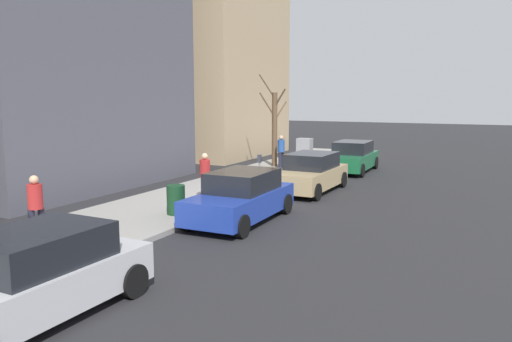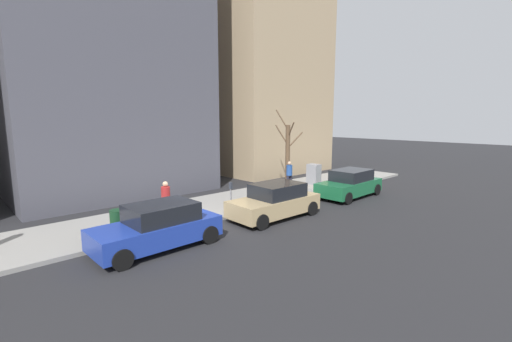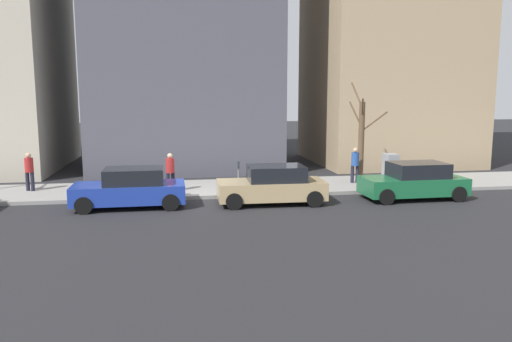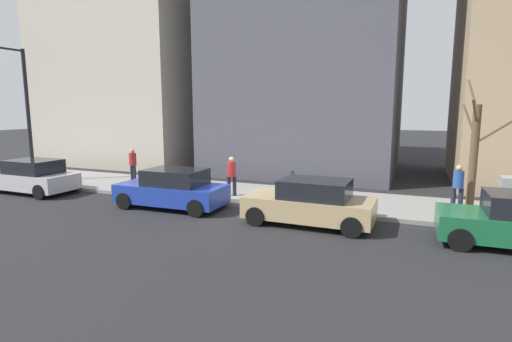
% 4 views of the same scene
% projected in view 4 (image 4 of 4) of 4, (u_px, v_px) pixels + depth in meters
% --- Properties ---
extents(ground_plane, '(120.00, 120.00, 0.00)m').
position_uv_depth(ground_plane, '(239.00, 207.00, 15.53)').
color(ground_plane, '#232326').
extents(sidewalk, '(4.00, 36.00, 0.15)m').
position_uv_depth(sidewalk, '(258.00, 195.00, 17.35)').
color(sidewalk, gray).
rests_on(sidewalk, ground).
extents(parked_car_tan, '(1.99, 4.23, 1.52)m').
position_uv_depth(parked_car_tan, '(310.00, 203.00, 13.13)').
color(parked_car_tan, tan).
rests_on(parked_car_tan, ground).
extents(parked_car_blue, '(1.96, 4.22, 1.52)m').
position_uv_depth(parked_car_blue, '(173.00, 189.00, 15.34)').
color(parked_car_blue, '#1E389E').
rests_on(parked_car_blue, ground).
extents(parked_car_silver, '(1.99, 4.23, 1.52)m').
position_uv_depth(parked_car_silver, '(32.00, 177.00, 18.06)').
color(parked_car_silver, '#B7B7BC').
rests_on(parked_car_silver, ground).
extents(parking_meter, '(0.14, 0.10, 1.35)m').
position_uv_depth(parking_meter, '(292.00, 184.00, 15.06)').
color(parking_meter, slate).
rests_on(parking_meter, sidewalk).
extents(utility_box, '(0.83, 0.61, 1.43)m').
position_uv_depth(utility_box, '(508.00, 199.00, 13.22)').
color(utility_box, '#A8A399').
rests_on(utility_box, sidewalk).
extents(streetlamp, '(1.97, 0.32, 6.50)m').
position_uv_depth(streetlamp, '(22.00, 104.00, 19.45)').
color(streetlamp, black).
rests_on(streetlamp, sidewalk).
extents(bare_tree, '(1.48, 1.67, 4.74)m').
position_uv_depth(bare_tree, '(474.00, 153.00, 14.55)').
color(bare_tree, brown).
rests_on(bare_tree, sidewalk).
extents(trash_bin, '(0.56, 0.56, 0.90)m').
position_uv_depth(trash_bin, '(186.00, 183.00, 17.35)').
color(trash_bin, '#14381E').
rests_on(trash_bin, sidewalk).
extents(pedestrian_near_meter, '(0.36, 0.40, 1.66)m').
position_uv_depth(pedestrian_near_meter, '(458.00, 185.00, 14.37)').
color(pedestrian_near_meter, '#1E1E2D').
rests_on(pedestrian_near_meter, sidewalk).
extents(pedestrian_midblock, '(0.36, 0.38, 1.66)m').
position_uv_depth(pedestrian_midblock, '(232.00, 174.00, 16.74)').
color(pedestrian_midblock, '#1E1E2D').
rests_on(pedestrian_midblock, sidewalk).
extents(pedestrian_far_corner, '(0.36, 0.38, 1.66)m').
position_uv_depth(pedestrian_far_corner, '(133.00, 163.00, 20.00)').
color(pedestrian_far_corner, '#1E1E2D').
rests_on(pedestrian_far_corner, sidewalk).
extents(office_block_center, '(10.45, 10.45, 18.39)m').
position_uv_depth(office_block_center, '(311.00, 17.00, 23.93)').
color(office_block_center, '#4C4C56').
rests_on(office_block_center, ground).
extents(office_tower_right, '(10.74, 10.74, 20.35)m').
position_uv_depth(office_tower_right, '(140.00, 18.00, 28.53)').
color(office_tower_right, '#BCB29E').
rests_on(office_tower_right, ground).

